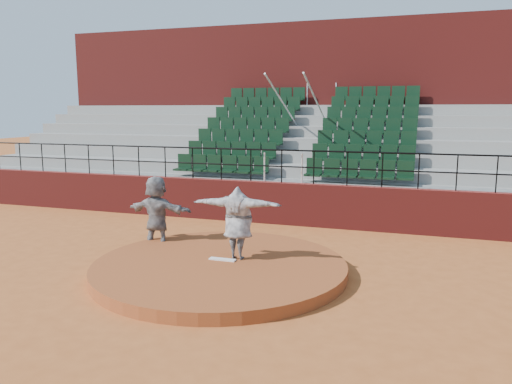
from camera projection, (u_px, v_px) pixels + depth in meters
ground at (220, 273)px, 10.87m from camera, size 90.00×90.00×0.00m
pitchers_mound at (220, 268)px, 10.85m from camera, size 5.50×5.50×0.25m
pitching_rubber at (222, 259)px, 10.97m from camera, size 0.60×0.15×0.03m
boundary_wall at (281, 203)px, 15.45m from camera, size 24.00×0.30×1.30m
wall_railing at (282, 159)px, 15.22m from camera, size 24.04×0.05×1.03m
seating_deck at (307, 166)px, 18.73m from camera, size 24.00×5.97×4.63m
press_box_facade at (328, 109)px, 22.09m from camera, size 24.00×3.00×7.10m
pitcher at (238, 223)px, 10.97m from camera, size 2.02×0.65×1.62m
fielder at (157, 213)px, 12.57m from camera, size 1.77×0.63×1.89m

